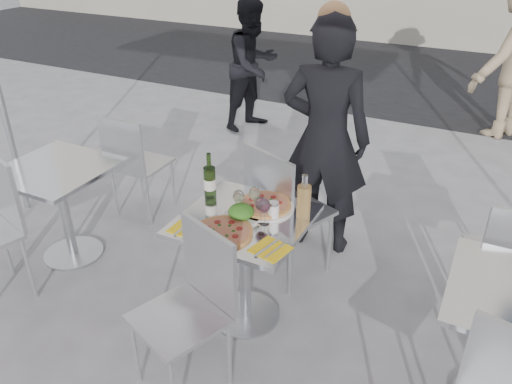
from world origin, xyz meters
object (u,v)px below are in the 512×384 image
at_px(pizza_near, 223,232).
at_px(wineglass_white_b, 254,194).
at_px(side_table_left, 61,193).
at_px(pedestrian_a, 253,65).
at_px(wineglass_red_a, 265,207).
at_px(chair_near, 193,297).
at_px(napkin_right, 271,249).
at_px(carafe, 304,202).
at_px(wineglass_red_b, 261,205).
at_px(main_table, 245,248).
at_px(wineglass_white_a, 239,197).
at_px(pizza_far, 265,205).
at_px(side_chair_rfar, 509,253).
at_px(salad_plate, 241,213).
at_px(sugar_shaker, 274,210).
at_px(napkin_left, 188,228).
at_px(wine_bottle, 210,180).
at_px(side_chair_lfar, 133,159).
at_px(woman_diner, 325,139).
at_px(chair_far, 281,204).

xyz_separation_m(pizza_near, wineglass_white_b, (0.04, 0.30, 0.10)).
height_order(side_table_left, pedestrian_a, pedestrian_a).
relative_size(pedestrian_a, wineglass_red_a, 9.70).
height_order(chair_near, napkin_right, chair_near).
bearing_deg(napkin_right, carafe, 96.01).
distance_m(chair_near, wineglass_red_b, 0.63).
relative_size(main_table, napkin_right, 3.49).
relative_size(wineglass_white_a, wineglass_red_b, 1.00).
xyz_separation_m(side_table_left, wineglass_white_a, (1.45, 0.03, 0.32)).
xyz_separation_m(pizza_far, carafe, (0.26, -0.03, 0.10)).
height_order(side_chair_rfar, salad_plate, side_chair_rfar).
xyz_separation_m(sugar_shaker, wineglass_red_a, (-0.02, -0.07, 0.06)).
height_order(pedestrian_a, sugar_shaker, pedestrian_a).
distance_m(pizza_far, wineglass_red_a, 0.20).
bearing_deg(carafe, wineglass_white_a, -164.00).
distance_m(sugar_shaker, wineglass_white_b, 0.15).
bearing_deg(napkin_left, main_table, 47.10).
bearing_deg(pizza_near, pedestrian_a, 114.50).
bearing_deg(salad_plate, wine_bottle, 154.49).
bearing_deg(wineglass_white_b, wineglass_red_a, -41.31).
bearing_deg(wineglass_white_a, pizza_far, 51.28).
distance_m(side_chair_rfar, salad_plate, 1.62).
xyz_separation_m(side_table_left, side_chair_lfar, (0.08, 0.70, 0.00)).
distance_m(salad_plate, napkin_left, 0.32).
bearing_deg(salad_plate, side_chair_rfar, 25.62).
height_order(woman_diner, napkin_left, woman_diner).
relative_size(main_table, wineglass_white_a, 4.76).
bearing_deg(wineglass_white_a, wine_bottle, 158.74).
bearing_deg(pedestrian_a, napkin_left, -140.66).
height_order(woman_diner, pizza_far, woman_diner).
bearing_deg(wineglass_red_b, sugar_shaker, 51.74).
bearing_deg(carafe, wineglass_white_b, -174.39).
xyz_separation_m(salad_plate, wineglass_white_a, (-0.04, 0.04, 0.07)).
bearing_deg(chair_far, wine_bottle, 70.43).
relative_size(side_table_left, side_chair_lfar, 0.82).
bearing_deg(chair_far, salad_plate, 108.95).
height_order(chair_near, wineglass_red_a, chair_near).
relative_size(chair_near, wineglass_white_b, 5.90).
relative_size(carafe, napkin_right, 1.35).
bearing_deg(woman_diner, chair_near, 78.46).
bearing_deg(pizza_far, wine_bottle, -175.06).
bearing_deg(salad_plate, woman_diner, 82.58).
distance_m(side_table_left, wineglass_red_a, 1.66).
relative_size(side_table_left, pizza_near, 2.26).
height_order(sugar_shaker, wineglass_red_a, wineglass_red_a).
xyz_separation_m(side_table_left, wineglass_white_b, (1.51, 0.11, 0.32)).
relative_size(wine_bottle, wineglass_red_a, 1.87).
xyz_separation_m(side_table_left, chair_near, (1.48, -0.53, 0.01)).
distance_m(salad_plate, wineglass_red_a, 0.16).
height_order(pizza_far, napkin_right, pizza_far).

